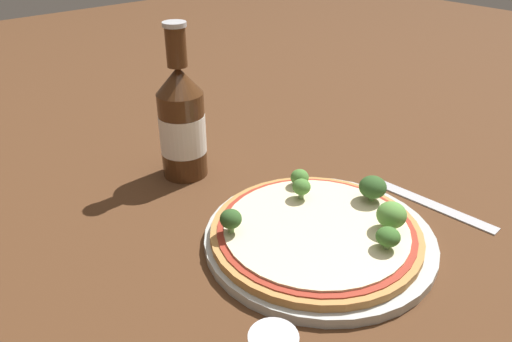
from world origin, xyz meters
TOP-DOWN VIEW (x-y plane):
  - ground_plane at (0.00, 0.00)m, footprint 3.00×3.00m
  - plate at (-0.01, 0.01)m, footprint 0.27×0.27m
  - pizza at (-0.02, 0.01)m, footprint 0.25×0.25m
  - broccoli_floret_0 at (0.08, -0.00)m, footprint 0.03×0.03m
  - broccoli_floret_1 at (0.04, -0.05)m, footprint 0.03×0.03m
  - broccoli_floret_2 at (0.04, 0.08)m, footprint 0.02×0.02m
  - broccoli_floret_3 at (0.01, -0.07)m, footprint 0.03×0.03m
  - broccoli_floret_4 at (-0.10, 0.06)m, footprint 0.02×0.02m
  - broccoli_floret_5 at (0.02, 0.06)m, footprint 0.02×0.02m
  - beer_bottle at (-0.03, 0.25)m, footprint 0.07×0.07m
  - fork at (0.16, -0.03)m, footprint 0.03×0.19m

SIDE VIEW (x-z plane):
  - ground_plane at x=0.00m, z-range 0.00..0.00m
  - fork at x=0.16m, z-range 0.00..0.00m
  - plate at x=-0.01m, z-range 0.00..0.01m
  - pizza at x=-0.02m, z-range 0.01..0.03m
  - broccoli_floret_2 at x=0.04m, z-range 0.03..0.05m
  - broccoli_floret_3 at x=0.01m, z-range 0.03..0.05m
  - broccoli_floret_5 at x=0.02m, z-range 0.03..0.06m
  - broccoli_floret_4 at x=-0.10m, z-range 0.03..0.06m
  - broccoli_floret_0 at x=0.08m, z-range 0.03..0.06m
  - broccoli_floret_1 at x=0.04m, z-range 0.03..0.06m
  - beer_bottle at x=-0.03m, z-range -0.03..0.19m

